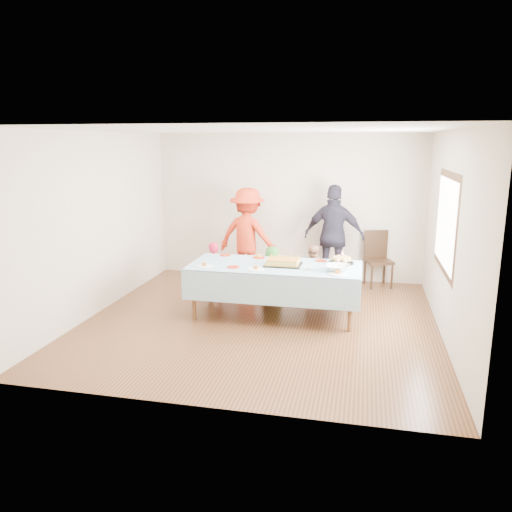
{
  "coord_description": "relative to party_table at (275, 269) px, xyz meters",
  "views": [
    {
      "loc": [
        1.4,
        -6.74,
        2.54
      ],
      "look_at": [
        -0.13,
        0.3,
        0.89
      ],
      "focal_mm": 35.0,
      "sensor_mm": 36.0,
      "label": 1
    }
  ],
  "objects": [
    {
      "name": "plate_red_near",
      "position": [
        -0.56,
        -0.27,
        0.06
      ],
      "size": [
        0.18,
        0.18,
        0.01
      ],
      "primitive_type": "cylinder",
      "color": "red",
      "rests_on": "party_table"
    },
    {
      "name": "toddler_right",
      "position": [
        0.46,
        0.86,
        -0.26
      ],
      "size": [
        0.49,
        0.4,
        0.92
      ],
      "primitive_type": "imported",
      "rotation": [
        0.0,
        0.0,
        3.26
      ],
      "color": "#AD7250",
      "rests_on": "ground"
    },
    {
      "name": "toddler_left",
      "position": [
        -1.14,
        0.63,
        -0.25
      ],
      "size": [
        0.37,
        0.26,
        0.95
      ],
      "primitive_type": "imported",
      "rotation": [
        0.0,
        0.0,
        3.24
      ],
      "color": "red",
      "rests_on": "ground"
    },
    {
      "name": "plate_red_far_d",
      "position": [
        0.64,
        0.39,
        0.06
      ],
      "size": [
        0.17,
        0.17,
        0.01
      ],
      "primitive_type": "cylinder",
      "color": "red",
      "rests_on": "party_table"
    },
    {
      "name": "plate_white_right",
      "position": [
        0.93,
        -0.34,
        0.06
      ],
      "size": [
        0.24,
        0.24,
        0.01
      ],
      "primitive_type": "cylinder",
      "color": "white",
      "rests_on": "party_table"
    },
    {
      "name": "dining_chair",
      "position": [
        1.52,
        2.01,
        -0.17
      ],
      "size": [
        0.55,
        0.55,
        0.99
      ],
      "rotation": [
        0.0,
        0.0,
        0.33
      ],
      "color": "black",
      "rests_on": "ground"
    },
    {
      "name": "toddler_mid",
      "position": [
        -0.16,
        0.63,
        -0.26
      ],
      "size": [
        0.51,
        0.4,
        0.92
      ],
      "primitive_type": "imported",
      "rotation": [
        0.0,
        0.0,
        3.41
      ],
      "color": "#2C6F25",
      "rests_on": "ground"
    },
    {
      "name": "room_walls",
      "position": [
        -0.11,
        -0.27,
        1.05
      ],
      "size": [
        5.04,
        5.04,
        2.72
      ],
      "color": "beige",
      "rests_on": "ground"
    },
    {
      "name": "plate_white_left",
      "position": [
        -0.99,
        -0.31,
        0.06
      ],
      "size": [
        0.23,
        0.23,
        0.01
      ],
      "primitive_type": "cylinder",
      "color": "white",
      "rests_on": "party_table"
    },
    {
      "name": "birthday_cake",
      "position": [
        0.12,
        0.02,
        0.1
      ],
      "size": [
        0.53,
        0.41,
        0.09
      ],
      "color": "black",
      "rests_on": "party_table"
    },
    {
      "name": "ground",
      "position": [
        -0.16,
        -0.27,
        -0.72
      ],
      "size": [
        5.0,
        5.0,
        0.0
      ],
      "primitive_type": "plane",
      "color": "#462914",
      "rests_on": "ground"
    },
    {
      "name": "plate_red_far_c",
      "position": [
        -0.01,
        0.39,
        0.06
      ],
      "size": [
        0.17,
        0.17,
        0.01
      ],
      "primitive_type": "cylinder",
      "color": "red",
      "rests_on": "party_table"
    },
    {
      "name": "fork_pile",
      "position": [
        0.53,
        -0.18,
        0.09
      ],
      "size": [
        0.24,
        0.18,
        0.07
      ],
      "primitive_type": null,
      "color": "white",
      "rests_on": "party_table"
    },
    {
      "name": "party_hat",
      "position": [
        0.95,
        0.45,
        0.15
      ],
      "size": [
        0.11,
        0.11,
        0.19
      ],
      "primitive_type": "cone",
      "color": "white",
      "rests_on": "party_table"
    },
    {
      "name": "punch_bowl",
      "position": [
        0.92,
        -0.16,
        0.1
      ],
      "size": [
        0.35,
        0.35,
        0.09
      ],
      "primitive_type": "imported",
      "color": "silver",
      "rests_on": "party_table"
    },
    {
      "name": "party_table",
      "position": [
        0.0,
        0.0,
        0.0
      ],
      "size": [
        2.5,
        1.1,
        0.78
      ],
      "color": "#55371D",
      "rests_on": "ground"
    },
    {
      "name": "plate_red_far_a",
      "position": [
        -0.88,
        0.45,
        0.06
      ],
      "size": [
        0.18,
        0.18,
        0.01
      ],
      "primitive_type": "cylinder",
      "color": "red",
      "rests_on": "party_table"
    },
    {
      "name": "plate_red_far_b",
      "position": [
        -0.33,
        0.4,
        0.06
      ],
      "size": [
        0.19,
        0.19,
        0.01
      ],
      "primitive_type": "cylinder",
      "color": "red",
      "rests_on": "party_table"
    },
    {
      "name": "plate_white_mid",
      "position": [
        -0.22,
        -0.33,
        0.06
      ],
      "size": [
        0.24,
        0.24,
        0.01
      ],
      "primitive_type": "cylinder",
      "color": "white",
      "rests_on": "party_table"
    },
    {
      "name": "rolls_tray",
      "position": [
        0.95,
        0.3,
        0.1
      ],
      "size": [
        0.37,
        0.37,
        0.11
      ],
      "color": "black",
      "rests_on": "party_table"
    },
    {
      "name": "adult_left",
      "position": [
        -0.81,
        1.66,
        0.15
      ],
      "size": [
        1.24,
        0.88,
        1.75
      ],
      "primitive_type": "imported",
      "rotation": [
        0.0,
        0.0,
        2.92
      ],
      "color": "red",
      "rests_on": "ground"
    },
    {
      "name": "adult_right",
      "position": [
        0.74,
        1.81,
        0.19
      ],
      "size": [
        1.12,
        0.58,
        1.82
      ],
      "primitive_type": "imported",
      "rotation": [
        0.0,
        0.0,
        3.02
      ],
      "color": "#2A2736",
      "rests_on": "ground"
    }
  ]
}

